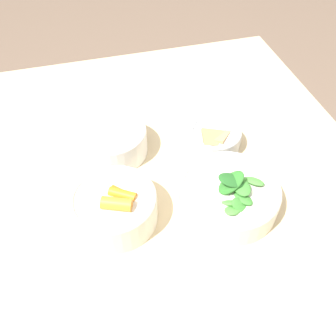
# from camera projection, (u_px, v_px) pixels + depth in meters

# --- Properties ---
(ground_plane) EXTENTS (10.00, 10.00, 0.00)m
(ground_plane) POSITION_uv_depth(u_px,v_px,m) (167.00, 321.00, 1.35)
(ground_plane) COLOR brown
(dining_table) EXTENTS (1.08, 0.93, 0.76)m
(dining_table) POSITION_uv_depth(u_px,v_px,m) (166.00, 217.00, 0.88)
(dining_table) COLOR beige
(dining_table) RESTS_ON ground_plane
(bowl_carrots) EXTENTS (0.16, 0.16, 0.09)m
(bowl_carrots) POSITION_uv_depth(u_px,v_px,m) (115.00, 207.00, 0.71)
(bowl_carrots) COLOR silver
(bowl_carrots) RESTS_ON dining_table
(bowl_greens) EXTENTS (0.20, 0.20, 0.09)m
(bowl_greens) POSITION_uv_depth(u_px,v_px,m) (229.00, 195.00, 0.73)
(bowl_greens) COLOR silver
(bowl_greens) RESTS_ON dining_table
(bowl_beans_hotdog) EXTENTS (0.16, 0.16, 0.07)m
(bowl_beans_hotdog) POSITION_uv_depth(u_px,v_px,m) (112.00, 141.00, 0.84)
(bowl_beans_hotdog) COLOR white
(bowl_beans_hotdog) RESTS_ON dining_table
(bowl_cookies) EXTENTS (0.12, 0.12, 0.06)m
(bowl_cookies) POSITION_uv_depth(u_px,v_px,m) (215.00, 137.00, 0.85)
(bowl_cookies) COLOR silver
(bowl_cookies) RESTS_ON dining_table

